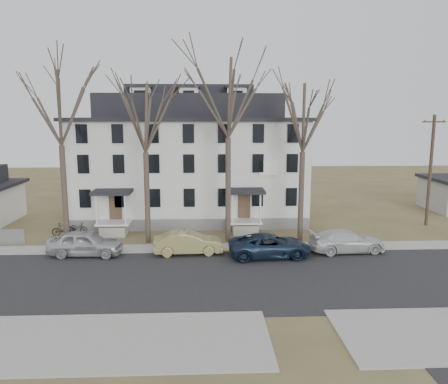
{
  "coord_description": "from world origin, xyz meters",
  "views": [
    {
      "loc": [
        -0.7,
        -22.13,
        9.32
      ],
      "look_at": [
        0.66,
        9.0,
        3.93
      ],
      "focal_mm": 35.0,
      "sensor_mm": 36.0,
      "label": 1
    }
  ],
  "objects_px": {
    "boarding_house": "(191,160)",
    "tree_mid_left": "(145,113)",
    "bicycle_left": "(77,228)",
    "tree_mid_right": "(304,113)",
    "bicycle_right": "(63,230)",
    "car_silver": "(86,244)",
    "tree_center": "(228,92)",
    "car_navy": "(270,246)",
    "car_white": "(347,241)",
    "car_tan": "(188,243)",
    "utility_pole_far": "(430,169)",
    "tree_far_left": "(59,102)"
  },
  "relations": [
    {
      "from": "car_silver",
      "to": "tree_mid_right",
      "type": "bearing_deg",
      "value": -75.88
    },
    {
      "from": "tree_center",
      "to": "boarding_house",
      "type": "bearing_deg",
      "value": 110.2
    },
    {
      "from": "car_silver",
      "to": "car_tan",
      "type": "height_order",
      "value": "car_silver"
    },
    {
      "from": "tree_center",
      "to": "car_silver",
      "type": "relative_size",
      "value": 2.95
    },
    {
      "from": "car_navy",
      "to": "bicycle_left",
      "type": "height_order",
      "value": "car_navy"
    },
    {
      "from": "boarding_house",
      "to": "car_silver",
      "type": "bearing_deg",
      "value": -121.29
    },
    {
      "from": "utility_pole_far",
      "to": "car_navy",
      "type": "height_order",
      "value": "utility_pole_far"
    },
    {
      "from": "boarding_house",
      "to": "tree_mid_right",
      "type": "relative_size",
      "value": 1.63
    },
    {
      "from": "tree_mid_right",
      "to": "bicycle_right",
      "type": "bearing_deg",
      "value": 173.65
    },
    {
      "from": "tree_mid_right",
      "to": "bicycle_left",
      "type": "relative_size",
      "value": 7.11
    },
    {
      "from": "tree_mid_right",
      "to": "car_white",
      "type": "height_order",
      "value": "tree_mid_right"
    },
    {
      "from": "tree_far_left",
      "to": "car_navy",
      "type": "bearing_deg",
      "value": -14.91
    },
    {
      "from": "boarding_house",
      "to": "tree_far_left",
      "type": "bearing_deg",
      "value": -137.82
    },
    {
      "from": "car_tan",
      "to": "car_white",
      "type": "relative_size",
      "value": 0.9
    },
    {
      "from": "boarding_house",
      "to": "bicycle_right",
      "type": "bearing_deg",
      "value": -148.48
    },
    {
      "from": "bicycle_left",
      "to": "tree_mid_right",
      "type": "bearing_deg",
      "value": -89.72
    },
    {
      "from": "car_tan",
      "to": "bicycle_left",
      "type": "bearing_deg",
      "value": 54.88
    },
    {
      "from": "bicycle_left",
      "to": "bicycle_right",
      "type": "xyz_separation_m",
      "value": [
        -0.89,
        -0.54,
        0.05
      ]
    },
    {
      "from": "car_navy",
      "to": "utility_pole_far",
      "type": "bearing_deg",
      "value": -65.19
    },
    {
      "from": "utility_pole_far",
      "to": "bicycle_right",
      "type": "relative_size",
      "value": 5.54
    },
    {
      "from": "tree_center",
      "to": "bicycle_left",
      "type": "bearing_deg",
      "value": 167.84
    },
    {
      "from": "tree_center",
      "to": "bicycle_right",
      "type": "distance_m",
      "value": 16.84
    },
    {
      "from": "tree_center",
      "to": "car_navy",
      "type": "distance_m",
      "value": 11.33
    },
    {
      "from": "boarding_house",
      "to": "car_white",
      "type": "bearing_deg",
      "value": -45.21
    },
    {
      "from": "bicycle_left",
      "to": "car_white",
      "type": "bearing_deg",
      "value": -96.91
    },
    {
      "from": "bicycle_right",
      "to": "car_tan",
      "type": "bearing_deg",
      "value": -134.75
    },
    {
      "from": "tree_mid_left",
      "to": "bicycle_right",
      "type": "distance_m",
      "value": 11.62
    },
    {
      "from": "car_silver",
      "to": "tree_far_left",
      "type": "bearing_deg",
      "value": 38.11
    },
    {
      "from": "utility_pole_far",
      "to": "bicycle_left",
      "type": "xyz_separation_m",
      "value": [
        -29.55,
        -1.6,
        -4.43
      ]
    },
    {
      "from": "tree_mid_right",
      "to": "bicycle_right",
      "type": "height_order",
      "value": "tree_mid_right"
    },
    {
      "from": "utility_pole_far",
      "to": "car_white",
      "type": "bearing_deg",
      "value": -142.39
    },
    {
      "from": "car_navy",
      "to": "bicycle_right",
      "type": "xyz_separation_m",
      "value": [
        -15.56,
        5.94,
        -0.25
      ]
    },
    {
      "from": "car_white",
      "to": "bicycle_right",
      "type": "distance_m",
      "value": 21.66
    },
    {
      "from": "car_silver",
      "to": "car_navy",
      "type": "height_order",
      "value": "car_silver"
    },
    {
      "from": "tree_mid_right",
      "to": "utility_pole_far",
      "type": "xyz_separation_m",
      "value": [
        12.0,
        4.2,
        -4.7
      ]
    },
    {
      "from": "boarding_house",
      "to": "car_tan",
      "type": "bearing_deg",
      "value": -89.45
    },
    {
      "from": "tree_mid_left",
      "to": "car_navy",
      "type": "xyz_separation_m",
      "value": [
        8.61,
        -3.89,
        -8.84
      ]
    },
    {
      "from": "tree_mid_right",
      "to": "tree_center",
      "type": "bearing_deg",
      "value": 180.0
    },
    {
      "from": "boarding_house",
      "to": "car_navy",
      "type": "distance_m",
      "value": 14.06
    },
    {
      "from": "car_white",
      "to": "car_navy",
      "type": "bearing_deg",
      "value": 94.13
    },
    {
      "from": "boarding_house",
      "to": "bicycle_left",
      "type": "relative_size",
      "value": 11.61
    },
    {
      "from": "utility_pole_far",
      "to": "car_white",
      "type": "xyz_separation_m",
      "value": [
        -9.39,
        -7.24,
        -4.14
      ]
    },
    {
      "from": "utility_pole_far",
      "to": "car_navy",
      "type": "distance_m",
      "value": 17.45
    },
    {
      "from": "utility_pole_far",
      "to": "bicycle_right",
      "type": "distance_m",
      "value": 30.84
    },
    {
      "from": "boarding_house",
      "to": "bicycle_right",
      "type": "relative_size",
      "value": 12.12
    },
    {
      "from": "tree_center",
      "to": "bicycle_right",
      "type": "height_order",
      "value": "tree_center"
    },
    {
      "from": "car_navy",
      "to": "boarding_house",
      "type": "bearing_deg",
      "value": 21.26
    },
    {
      "from": "boarding_house",
      "to": "tree_mid_left",
      "type": "bearing_deg",
      "value": -110.2
    },
    {
      "from": "tree_far_left",
      "to": "tree_mid_left",
      "type": "distance_m",
      "value": 6.05
    },
    {
      "from": "bicycle_right",
      "to": "car_silver",
      "type": "bearing_deg",
      "value": -166.56
    }
  ]
}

